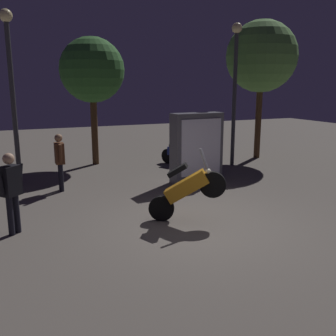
% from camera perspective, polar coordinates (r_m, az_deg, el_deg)
% --- Properties ---
extents(ground_plane, '(40.00, 40.00, 0.00)m').
position_cam_1_polar(ground_plane, '(8.13, 4.34, -8.63)').
color(ground_plane, '#605951').
extents(motorcycle_orange_foreground, '(1.46, 0.97, 1.63)m').
position_cam_1_polar(motorcycle_orange_foreground, '(8.08, 2.81, -3.17)').
color(motorcycle_orange_foreground, black).
rests_on(motorcycle_orange_foreground, ground_plane).
extents(motorcycle_blue_parked_left, '(0.88, 1.51, 1.11)m').
position_cam_1_polar(motorcycle_blue_parked_left, '(13.92, 1.78, 2.19)').
color(motorcycle_blue_parked_left, black).
rests_on(motorcycle_blue_parked_left, ground_plane).
extents(person_rider_beside, '(0.25, 0.66, 1.60)m').
position_cam_1_polar(person_rider_beside, '(10.86, -16.02, 1.53)').
color(person_rider_beside, black).
rests_on(person_rider_beside, ground_plane).
extents(person_bystander_far, '(0.56, 0.50, 1.64)m').
position_cam_1_polar(person_bystander_far, '(7.99, -22.60, -2.60)').
color(person_bystander_far, black).
rests_on(person_bystander_far, ground_plane).
extents(streetlamp_near, '(0.36, 0.36, 5.01)m').
position_cam_1_polar(streetlamp_near, '(13.94, 10.09, 13.34)').
color(streetlamp_near, '#38383D').
rests_on(streetlamp_near, ground_plane).
extents(streetlamp_far, '(0.36, 0.36, 4.95)m').
position_cam_1_polar(streetlamp_far, '(11.83, -22.60, 12.63)').
color(streetlamp_far, '#38383D').
rests_on(streetlamp_far, ground_plane).
extents(tree_left_bg, '(2.32, 2.32, 4.59)m').
position_cam_1_polar(tree_left_bg, '(14.19, -11.39, 14.20)').
color(tree_left_bg, '#4C331E').
rests_on(tree_left_bg, ground_plane).
extents(tree_center_bg, '(2.75, 2.75, 5.36)m').
position_cam_1_polar(tree_center_bg, '(15.67, 13.93, 15.95)').
color(tree_center_bg, '#4C331E').
rests_on(tree_center_bg, ground_plane).
extents(kiosk_billboard, '(1.63, 0.63, 2.10)m').
position_cam_1_polar(kiosk_billboard, '(11.49, 4.36, 3.07)').
color(kiosk_billboard, '#595960').
rests_on(kiosk_billboard, ground_plane).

